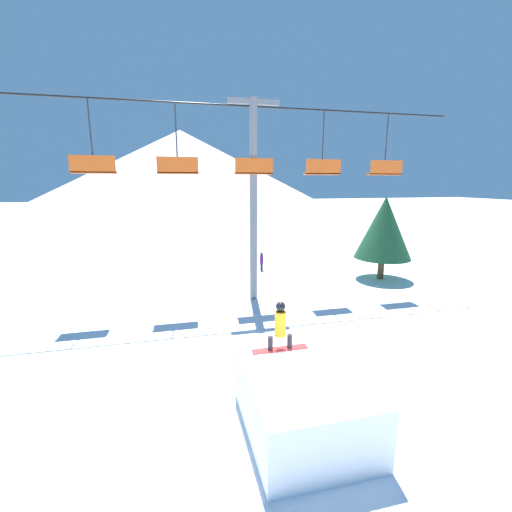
% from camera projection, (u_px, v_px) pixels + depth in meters
% --- Properties ---
extents(ground_plane, '(220.00, 220.00, 0.00)m').
position_uv_depth(ground_plane, '(288.00, 422.00, 8.43)').
color(ground_plane, white).
extents(mountain_ridge, '(72.57, 72.57, 18.15)m').
position_uv_depth(mountain_ridge, '(181.00, 169.00, 83.84)').
color(mountain_ridge, silver).
rests_on(mountain_ridge, ground_plane).
extents(snow_ramp, '(2.65, 3.38, 1.46)m').
position_uv_depth(snow_ramp, '(303.00, 401.00, 8.06)').
color(snow_ramp, white).
rests_on(snow_ramp, ground_plane).
extents(snowboarder, '(1.52, 0.29, 1.33)m').
position_uv_depth(snowboarder, '(280.00, 326.00, 8.89)').
color(snowboarder, '#B22D2D').
rests_on(snowboarder, snow_ramp).
extents(chairlift, '(20.52, 0.44, 9.57)m').
position_uv_depth(chairlift, '(254.00, 181.00, 16.20)').
color(chairlift, slate).
rests_on(chairlift, ground_plane).
extents(pine_tree_near, '(3.32, 3.32, 5.01)m').
position_uv_depth(pine_tree_near, '(384.00, 228.00, 20.37)').
color(pine_tree_near, '#4C3823').
rests_on(pine_tree_near, ground_plane).
extents(pine_tree_far, '(3.11, 3.11, 4.34)m').
position_uv_depth(pine_tree_far, '(383.00, 224.00, 26.36)').
color(pine_tree_far, '#4C3823').
rests_on(pine_tree_far, ground_plane).
extents(distant_skier, '(0.24, 0.24, 1.23)m').
position_uv_depth(distant_skier, '(262.00, 260.00, 22.94)').
color(distant_skier, black).
rests_on(distant_skier, ground_plane).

